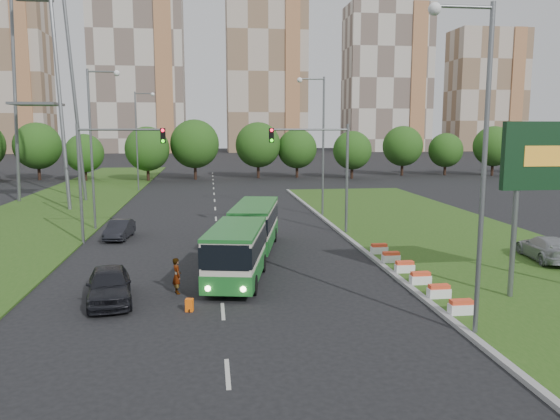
{
  "coord_description": "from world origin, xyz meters",
  "views": [
    {
      "loc": [
        -3.43,
        -28.4,
        7.73
      ],
      "look_at": [
        0.9,
        5.24,
        2.6
      ],
      "focal_mm": 35.0,
      "sensor_mm": 36.0,
      "label": 1
    }
  ],
  "objects": [
    {
      "name": "flower_planters",
      "position": [
        6.7,
        -2.5,
        0.45
      ],
      "size": [
        1.1,
        11.5,
        0.6
      ],
      "primitive_type": null,
      "color": "white",
      "rests_on": "grass_median"
    },
    {
      "name": "median_kerb",
      "position": [
        6.05,
        8.0,
        0.09
      ],
      "size": [
        0.3,
        60.0,
        0.18
      ],
      "primitive_type": "cube",
      "color": "gray",
      "rests_on": "ground"
    },
    {
      "name": "midrise_east",
      "position": [
        90.0,
        150.0,
        20.0
      ],
      "size": [
        24.0,
        14.0,
        40.0
      ],
      "primitive_type": "cube",
      "color": "#B8A894",
      "rests_on": "ground"
    },
    {
      "name": "shopping_trolley",
      "position": [
        -4.41,
        -5.82,
        0.27
      ],
      "size": [
        0.32,
        0.34,
        0.55
      ],
      "rotation": [
        0.0,
        0.0,
        -0.18
      ],
      "color": "#F8610D",
      "rests_on": "ground"
    },
    {
      "name": "grass_median",
      "position": [
        13.0,
        8.0,
        0.07
      ],
      "size": [
        14.0,
        60.0,
        0.15
      ],
      "primitive_type": "cube",
      "color": "#284F16",
      "rests_on": "ground"
    },
    {
      "name": "tree_line",
      "position": [
        10.0,
        55.0,
        4.5
      ],
      "size": [
        120.0,
        8.0,
        9.0
      ],
      "primitive_type": null,
      "color": "#265316",
      "rests_on": "ground"
    },
    {
      "name": "articulated_bus",
      "position": [
        -1.49,
        2.46,
        1.54
      ],
      "size": [
        2.38,
        15.29,
        2.52
      ],
      "rotation": [
        0.0,
        0.0,
        -0.2
      ],
      "color": "beige",
      "rests_on": "ground"
    },
    {
      "name": "car_left_near",
      "position": [
        -7.99,
        -4.12,
        0.8
      ],
      "size": [
        2.62,
        4.92,
        1.59
      ],
      "primitive_type": "imported",
      "rotation": [
        0.0,
        0.0,
        0.16
      ],
      "color": "black",
      "rests_on": "ground"
    },
    {
      "name": "pedestrian",
      "position": [
        -5.07,
        -3.16,
        0.85
      ],
      "size": [
        0.58,
        0.72,
        1.71
      ],
      "primitive_type": "imported",
      "rotation": [
        0.0,
        0.0,
        1.88
      ],
      "color": "gray",
      "rests_on": "ground"
    },
    {
      "name": "traffic_mast_left",
      "position": [
        -10.38,
        9.0,
        5.35
      ],
      "size": [
        5.76,
        0.32,
        8.0
      ],
      "color": "slate",
      "rests_on": "ground"
    },
    {
      "name": "car_median",
      "position": [
        15.75,
        0.11,
        0.86
      ],
      "size": [
        2.69,
        5.14,
        1.42
      ],
      "primitive_type": "imported",
      "rotation": [
        0.0,
        0.0,
        3.0
      ],
      "color": "#989CA0",
      "rests_on": "grass_median"
    },
    {
      "name": "left_verge",
      "position": [
        -18.0,
        25.0,
        0.05
      ],
      "size": [
        12.0,
        110.0,
        0.1
      ],
      "primitive_type": "cube",
      "color": "#284F16",
      "rests_on": "ground"
    },
    {
      "name": "apartment_tower_east",
      "position": [
        55.0,
        150.0,
        23.5
      ],
      "size": [
        27.0,
        15.0,
        47.0
      ],
      "primitive_type": "cube",
      "color": "beige",
      "rests_on": "ground"
    },
    {
      "name": "apartment_tower_west",
      "position": [
        -65.0,
        150.0,
        24.0
      ],
      "size": [
        26.0,
        15.0,
        48.0
      ],
      "primitive_type": "cube",
      "color": "#B8A894",
      "rests_on": "ground"
    },
    {
      "name": "lane_markings",
      "position": [
        -3.0,
        20.0,
        0.0
      ],
      "size": [
        0.2,
        100.0,
        0.01
      ],
      "primitive_type": null,
      "color": "#B2B2AB",
      "rests_on": "ground"
    },
    {
      "name": "ground",
      "position": [
        0.0,
        0.0,
        0.0
      ],
      "size": [
        360.0,
        360.0,
        0.0
      ],
      "primitive_type": "plane",
      "color": "black",
      "rests_on": "ground"
    },
    {
      "name": "traffic_mast_median",
      "position": [
        4.78,
        10.0,
        5.35
      ],
      "size": [
        5.76,
        0.32,
        8.0
      ],
      "color": "slate",
      "rests_on": "ground"
    },
    {
      "name": "car_left_far",
      "position": [
        -9.81,
        10.35,
        0.65
      ],
      "size": [
        1.75,
        4.07,
        1.31
      ],
      "primitive_type": "imported",
      "rotation": [
        0.0,
        0.0,
        -0.09
      ],
      "color": "black",
      "rests_on": "ground"
    },
    {
      "name": "apartment_tower_cwest",
      "position": [
        -25.0,
        150.0,
        26.0
      ],
      "size": [
        28.0,
        15.0,
        52.0
      ],
      "primitive_type": "cube",
      "color": "beige",
      "rests_on": "ground"
    },
    {
      "name": "apartment_tower_ceast",
      "position": [
        15.0,
        150.0,
        25.0
      ],
      "size": [
        25.0,
        15.0,
        50.0
      ],
      "primitive_type": "cube",
      "color": "#B8A894",
      "rests_on": "ground"
    },
    {
      "name": "street_lamps",
      "position": [
        -3.0,
        10.0,
        6.0
      ],
      "size": [
        36.0,
        60.0,
        12.0
      ],
      "primitive_type": null,
      "color": "slate",
      "rests_on": "ground"
    }
  ]
}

